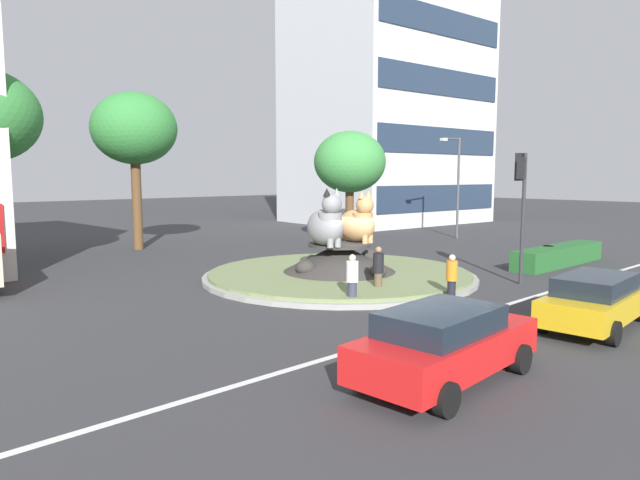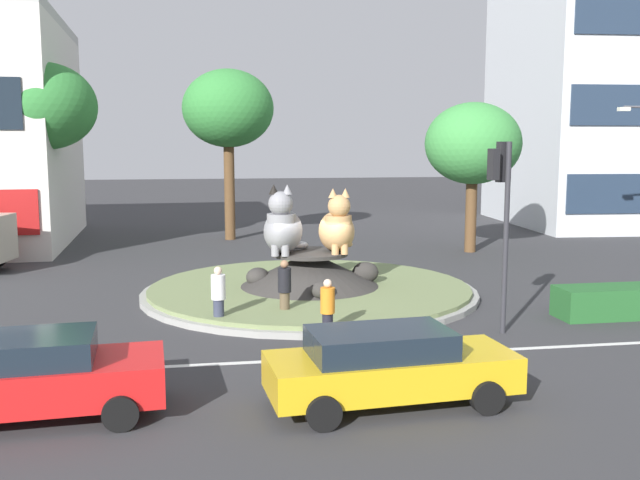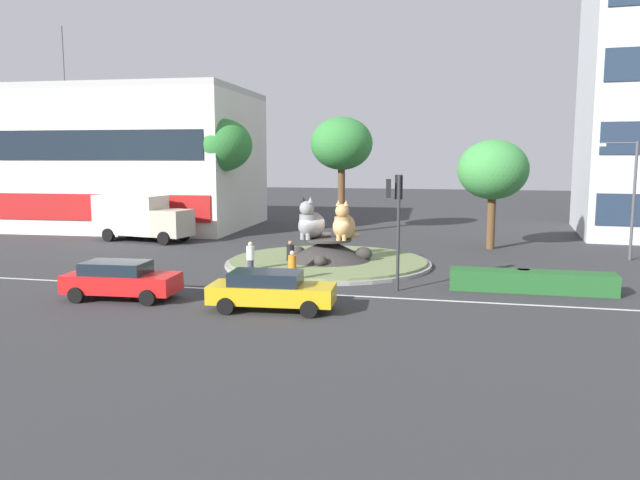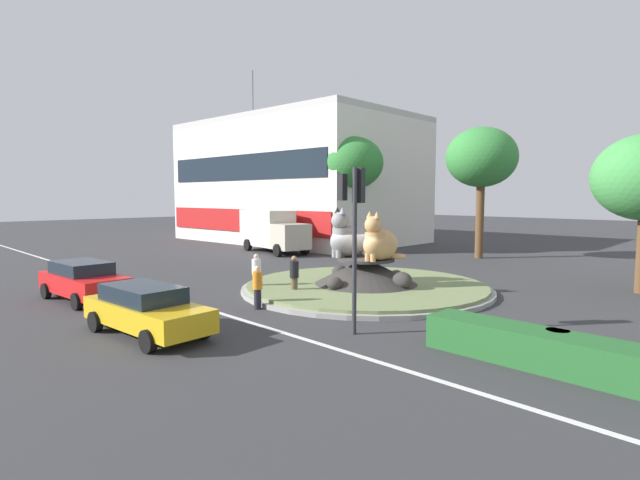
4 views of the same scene
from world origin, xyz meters
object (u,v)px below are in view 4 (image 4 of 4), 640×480
at_px(hatchback_near_shophouse, 84,280).
at_px(delivery_box_truck, 272,230).
at_px(shophouse_block, 298,181).
at_px(pedestrian_black_shirt, 294,275).
at_px(sedan_on_far_lane, 146,309).
at_px(broadleaf_tree_behind_island, 353,163).
at_px(litter_bin, 557,348).
at_px(cat_statue_calico, 379,242).
at_px(pedestrian_orange_shirt, 258,286).
at_px(cat_statue_grey, 348,239).
at_px(third_tree_left, 481,158).
at_px(traffic_light_mast, 354,213).
at_px(pedestrian_white_shirt, 256,272).

relative_size(hatchback_near_shophouse, delivery_box_truck, 0.64).
xyz_separation_m(shophouse_block, delivery_box_truck, (6.18, -8.15, -3.93)).
xyz_separation_m(pedestrian_black_shirt, sedan_on_far_lane, (1.19, -7.00, -0.11)).
bearing_deg(pedestrian_black_shirt, broadleaf_tree_behind_island, 136.81).
xyz_separation_m(sedan_on_far_lane, hatchback_near_shophouse, (-6.57, 0.41, 0.03)).
xyz_separation_m(pedestrian_black_shirt, litter_bin, (10.91, -0.90, -0.45)).
bearing_deg(cat_statue_calico, broadleaf_tree_behind_island, -132.36).
bearing_deg(pedestrian_orange_shirt, shophouse_block, -4.56).
height_order(shophouse_block, delivery_box_truck, shophouse_block).
relative_size(pedestrian_orange_shirt, sedan_on_far_lane, 0.33).
height_order(cat_statue_grey, third_tree_left, third_tree_left).
distance_m(broadleaf_tree_behind_island, delivery_box_truck, 7.79).
height_order(cat_statue_grey, delivery_box_truck, cat_statue_grey).
distance_m(shophouse_block, third_tree_left, 18.90).
bearing_deg(pedestrian_orange_shirt, sedan_on_far_lane, 135.10).
bearing_deg(broadleaf_tree_behind_island, delivery_box_truck, -138.05).
relative_size(cat_statue_calico, traffic_light_mast, 0.42).
height_order(cat_statue_calico, traffic_light_mast, traffic_light_mast).
xyz_separation_m(third_tree_left, litter_bin, (11.77, -18.33, -6.27)).
relative_size(shophouse_block, pedestrian_orange_shirt, 13.63).
distance_m(pedestrian_black_shirt, litter_bin, 10.96).
bearing_deg(cat_statue_grey, traffic_light_mast, 58.18).
height_order(pedestrian_black_shirt, delivery_box_truck, delivery_box_truck).
distance_m(pedestrian_orange_shirt, sedan_on_far_lane, 4.50).
bearing_deg(delivery_box_truck, traffic_light_mast, -22.76).
bearing_deg(traffic_light_mast, pedestrian_white_shirt, 65.79).
xyz_separation_m(cat_statue_grey, litter_bin, (10.61, -3.90, -1.83)).
xyz_separation_m(shophouse_block, pedestrian_white_shirt, (17.83, -18.36, -4.72)).
xyz_separation_m(broadleaf_tree_behind_island, third_tree_left, (8.20, 3.74, 0.12)).
relative_size(third_tree_left, sedan_on_far_lane, 1.80).
xyz_separation_m(pedestrian_white_shirt, litter_bin, (12.80, -0.35, -0.43)).
bearing_deg(shophouse_block, cat_statue_grey, -39.37).
bearing_deg(broadleaf_tree_behind_island, cat_statue_calico, -43.72).
relative_size(pedestrian_orange_shirt, litter_bin, 1.80).
relative_size(pedestrian_white_shirt, litter_bin, 1.87).
relative_size(cat_statue_calico, third_tree_left, 0.24).
xyz_separation_m(hatchback_near_shophouse, litter_bin, (16.30, 5.68, -0.37)).
bearing_deg(pedestrian_white_shirt, litter_bin, -96.92).
bearing_deg(third_tree_left, litter_bin, -57.30).
bearing_deg(pedestrian_black_shirt, shophouse_block, 151.23).
relative_size(cat_statue_calico, pedestrian_black_shirt, 1.25).
distance_m(third_tree_left, delivery_box_truck, 15.71).
distance_m(cat_statue_calico, hatchback_near_shophouse, 12.25).
distance_m(shophouse_block, pedestrian_orange_shirt, 29.26).
relative_size(pedestrian_black_shirt, delivery_box_truck, 0.24).
bearing_deg(third_tree_left, pedestrian_black_shirt, -87.20).
height_order(cat_statue_calico, delivery_box_truck, cat_statue_calico).
height_order(shophouse_block, broadleaf_tree_behind_island, shophouse_block).
bearing_deg(pedestrian_black_shirt, pedestrian_white_shirt, -150.27).
xyz_separation_m(pedestrian_orange_shirt, litter_bin, (10.11, 1.61, -0.40)).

